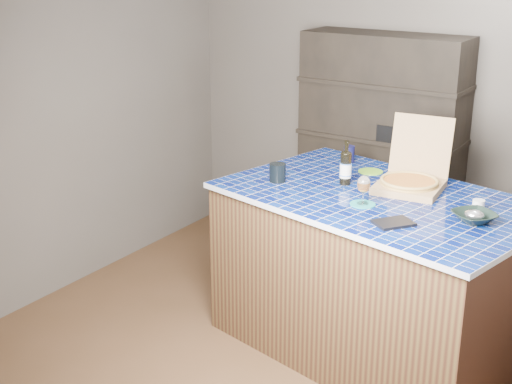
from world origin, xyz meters
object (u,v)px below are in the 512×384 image
Objects in this scene: dvd_case at (394,223)px; bowl at (474,217)px; mead_bottle at (346,167)px; wine_glass at (364,185)px; pizza_box at (410,180)px; kitchen_island at (375,273)px.

bowl is (0.34, 0.27, 0.02)m from dvd_case.
mead_bottle reaches higher than dvd_case.
wine_glass reaches higher than dvd_case.
pizza_box reaches higher than dvd_case.
dvd_case is (0.15, -0.59, -0.05)m from pizza_box.
wine_glass is at bearing -83.32° from kitchen_island.
mead_bottle is 0.38m from wine_glass.
wine_glass is (-0.02, -0.20, 0.62)m from kitchen_island.
pizza_box reaches higher than wine_glass.
pizza_box reaches higher than kitchen_island.
mead_bottle is at bearing 174.10° from dvd_case.
mead_bottle is (-0.27, 0.08, 0.61)m from kitchen_island.
kitchen_island is 0.67m from mead_bottle.
mead_bottle reaches higher than kitchen_island.
bowl is at bearing 8.06° from wine_glass.
kitchen_island is 0.60m from pizza_box.
dvd_case is at bearing -41.82° from mead_bottle.
dvd_case is 0.92× the size of bowl.
wine_glass is at bearing -47.93° from mead_bottle.
kitchen_island is 12.20× the size of wine_glass.
kitchen_island is 4.13× the size of pizza_box.
wine_glass is 0.77× the size of bowl.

